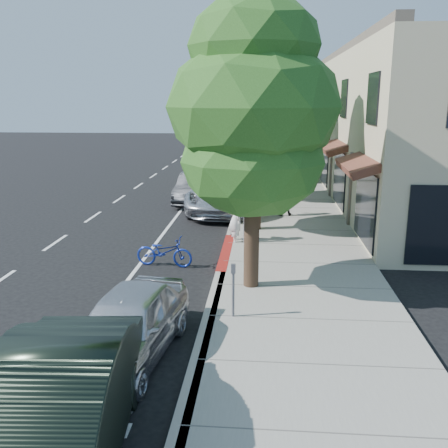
# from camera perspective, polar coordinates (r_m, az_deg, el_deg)

# --- Properties ---
(ground) EXTENTS (120.00, 120.00, 0.00)m
(ground) POSITION_cam_1_polar(r_m,az_deg,el_deg) (15.44, -0.05, -4.74)
(ground) COLOR black
(ground) RESTS_ON ground
(sidewalk) EXTENTS (4.60, 56.00, 0.15)m
(sidewalk) POSITION_cam_1_polar(r_m,az_deg,el_deg) (23.12, 7.29, 1.73)
(sidewalk) COLOR gray
(sidewalk) RESTS_ON ground
(curb) EXTENTS (0.30, 56.00, 0.15)m
(curb) POSITION_cam_1_polar(r_m,az_deg,el_deg) (23.12, 1.59, 1.84)
(curb) COLOR #9E998E
(curb) RESTS_ON ground
(curb_red_segment) EXTENTS (0.32, 4.00, 0.15)m
(curb_red_segment) POSITION_cam_1_polar(r_m,az_deg,el_deg) (16.36, 0.24, -3.37)
(curb_red_segment) COLOR maroon
(curb_red_segment) RESTS_ON ground
(storefront_building) EXTENTS (10.00, 36.00, 7.00)m
(storefront_building) POSITION_cam_1_polar(r_m,az_deg,el_deg) (33.66, 19.48, 10.80)
(storefront_building) COLOR beige
(storefront_building) RESTS_ON ground
(street_tree_0) EXTENTS (4.32, 4.32, 7.49)m
(street_tree_0) POSITION_cam_1_polar(r_m,az_deg,el_deg) (12.57, 3.37, 12.69)
(street_tree_0) COLOR black
(street_tree_0) RESTS_ON ground
(street_tree_1) EXTENTS (4.58, 4.58, 7.67)m
(street_tree_1) POSITION_cam_1_polar(r_m,az_deg,el_deg) (18.56, 3.84, 13.36)
(street_tree_1) COLOR black
(street_tree_1) RESTS_ON ground
(street_tree_2) EXTENTS (4.13, 4.13, 7.10)m
(street_tree_2) POSITION_cam_1_polar(r_m,az_deg,el_deg) (24.57, 4.07, 12.77)
(street_tree_2) COLOR black
(street_tree_2) RESTS_ON ground
(street_tree_3) EXTENTS (5.24, 5.24, 8.15)m
(street_tree_3) POSITION_cam_1_polar(r_m,az_deg,el_deg) (30.56, 4.24, 14.06)
(street_tree_3) COLOR black
(street_tree_3) RESTS_ON ground
(street_tree_4) EXTENTS (4.96, 4.96, 7.11)m
(street_tree_4) POSITION_cam_1_polar(r_m,az_deg,el_deg) (36.57, 4.31, 12.93)
(street_tree_4) COLOR black
(street_tree_4) RESTS_ON ground
(street_tree_5) EXTENTS (5.47, 5.47, 8.13)m
(street_tree_5) POSITION_cam_1_polar(r_m,az_deg,el_deg) (42.56, 4.40, 13.98)
(street_tree_5) COLOR black
(street_tree_5) RESTS_ON ground
(cyclist) EXTENTS (0.61, 0.80, 1.96)m
(cyclist) POSITION_cam_1_polar(r_m,az_deg,el_deg) (17.34, 1.40, 0.74)
(cyclist) COLOR white
(cyclist) RESTS_ON ground
(bicycle) EXTENTS (1.83, 0.84, 0.93)m
(bicycle) POSITION_cam_1_polar(r_m,az_deg,el_deg) (15.34, -6.84, -3.15)
(bicycle) COLOR navy
(bicycle) RESTS_ON ground
(silver_suv) EXTENTS (3.35, 6.69, 1.82)m
(silver_suv) POSITION_cam_1_polar(r_m,az_deg,el_deg) (22.79, 0.32, 3.80)
(silver_suv) COLOR silver
(silver_suv) RESTS_ON ground
(dark_sedan) EXTENTS (1.67, 4.41, 1.44)m
(dark_sedan) POSITION_cam_1_polar(r_m,az_deg,el_deg) (24.76, -3.30, 4.16)
(dark_sedan) COLOR black
(dark_sedan) RESTS_ON ground
(white_pickup) EXTENTS (2.47, 5.48, 1.56)m
(white_pickup) POSITION_cam_1_polar(r_m,az_deg,el_deg) (35.02, -0.75, 7.22)
(white_pickup) COLOR white
(white_pickup) RESTS_ON ground
(dark_suv_far) EXTENTS (2.34, 5.47, 1.84)m
(dark_suv_far) POSITION_cam_1_polar(r_m,az_deg,el_deg) (41.38, 2.32, 8.47)
(dark_suv_far) COLOR black
(dark_suv_far) RESTS_ON ground
(near_car_a) EXTENTS (2.12, 4.23, 1.38)m
(near_car_a) POSITION_cam_1_polar(r_m,az_deg,el_deg) (10.14, -10.94, -11.24)
(near_car_a) COLOR silver
(near_car_a) RESTS_ON ground
(near_car_b) EXTENTS (2.28, 5.29, 1.69)m
(near_car_b) POSITION_cam_1_polar(r_m,az_deg,el_deg) (7.47, -19.37, -20.47)
(near_car_b) COLOR black
(near_car_b) RESTS_ON ground
(pedestrian) EXTENTS (0.89, 0.74, 1.66)m
(pedestrian) POSITION_cam_1_polar(r_m,az_deg,el_deg) (21.37, 6.71, 3.21)
(pedestrian) COLOR black
(pedestrian) RESTS_ON sidewalk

